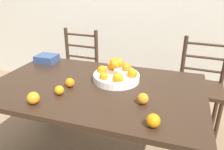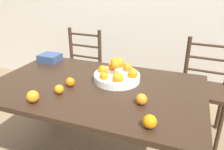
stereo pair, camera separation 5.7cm
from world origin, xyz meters
The scene contains 10 objects.
dining_table centered at (0.00, 0.00, 0.63)m, with size 1.54×0.94×0.72m.
fruit_bowl centered at (0.12, 0.13, 0.77)m, with size 0.35×0.35×0.18m.
orange_loose_0 centered at (-0.26, -0.36, 0.76)m, with size 0.08×0.08×0.08m.
orange_loose_1 centered at (0.47, -0.36, 0.76)m, with size 0.07×0.07×0.07m.
orange_loose_2 centered at (-0.16, -0.08, 0.76)m, with size 0.07×0.07×0.07m.
orange_loose_3 centered at (-0.17, -0.20, 0.76)m, with size 0.06×0.06×0.06m.
orange_loose_4 centered at (0.38, -0.15, 0.76)m, with size 0.07×0.07×0.07m.
chair_left centered at (-0.53, 0.73, 0.47)m, with size 0.44×0.42×0.94m.
chair_right centered at (0.78, 0.73, 0.47)m, with size 0.45×0.43×0.94m.
book_stack centered at (-0.62, 0.33, 0.76)m, with size 0.19×0.16×0.07m.
Camera 2 is at (0.61, -1.30, 1.42)m, focal length 35.00 mm.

